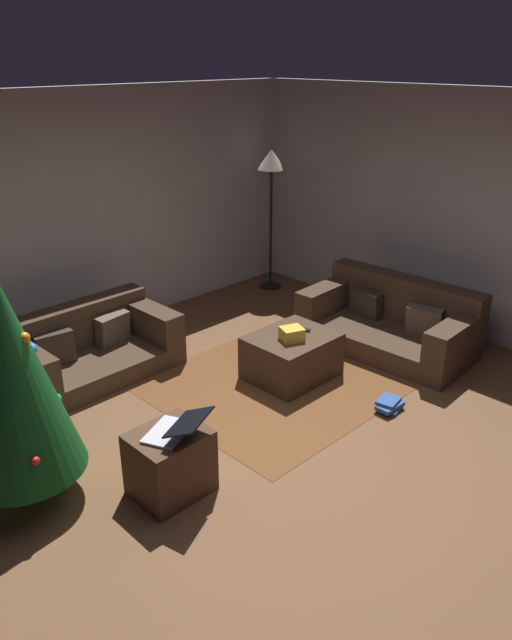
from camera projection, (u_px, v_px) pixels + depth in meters
ground_plane at (280, 452)px, 4.84m from camera, size 6.40×6.40×0.00m
rear_partition at (62, 220)px, 6.37m from camera, size 6.40×0.12×2.60m
corner_partition at (489, 221)px, 6.34m from camera, size 0.12×6.40×2.60m
couch_left at (88, 348)px, 5.97m from camera, size 1.61×0.91×0.64m
couch_right at (391, 322)px, 6.50m from camera, size 1.00×1.81×0.71m
ottoman at (292, 356)px, 5.89m from camera, size 0.80×0.66×0.43m
gift_box at (292, 334)px, 5.70m from camera, size 0.25×0.24×0.12m
tv_remote at (302, 329)px, 5.91m from camera, size 0.11×0.17×0.02m
christmas_tree at (8, 373)px, 3.95m from camera, size 0.85×0.85×1.84m
side_table at (170, 463)px, 4.32m from camera, size 0.52×0.44×0.49m
laptop at (176, 428)px, 4.17m from camera, size 0.49×0.51×0.18m
book_stack at (389, 405)px, 5.39m from camera, size 0.27×0.23×0.10m
corner_lamp at (271, 171)px, 7.64m from camera, size 0.36×0.36×1.80m
area_rug at (291, 375)px, 5.98m from camera, size 2.60×2.00×0.01m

